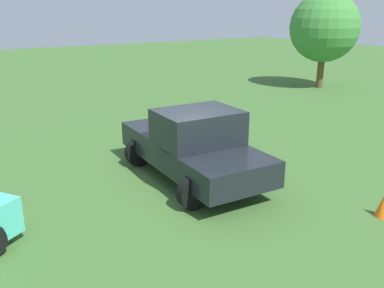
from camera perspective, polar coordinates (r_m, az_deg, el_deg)
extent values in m
plane|color=#3D662D|center=(10.18, -0.65, -5.59)|extent=(80.00, 80.00, 0.00)
cylinder|color=black|center=(11.37, -7.23, -1.07)|extent=(0.78, 0.22, 0.78)
cylinder|color=black|center=(12.04, -0.23, 0.16)|extent=(0.78, 0.22, 0.78)
cylinder|color=black|center=(8.89, 0.31, -6.51)|extent=(0.78, 0.22, 0.78)
cylinder|color=black|center=(9.73, 8.49, -4.49)|extent=(0.78, 0.22, 0.78)
cube|color=black|center=(11.50, -3.46, 1.04)|extent=(2.02, 1.99, 0.64)
cube|color=black|center=(9.99, 0.80, 0.70)|extent=(2.00, 1.62, 1.40)
cube|color=slate|center=(9.86, 0.81, 3.14)|extent=(1.83, 1.38, 0.48)
cube|color=black|center=(9.38, 3.68, -3.10)|extent=(2.05, 2.36, 0.60)
cube|color=silver|center=(12.33, -5.24, 0.90)|extent=(1.82, 0.25, 0.16)
cylinder|color=brown|center=(23.68, 17.17, 9.87)|extent=(0.35, 0.35, 2.08)
sphere|color=#3D8438|center=(23.51, 17.65, 14.96)|extent=(3.58, 3.58, 3.58)
cone|color=orange|center=(9.45, 24.76, -7.50)|extent=(0.32, 0.32, 0.55)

